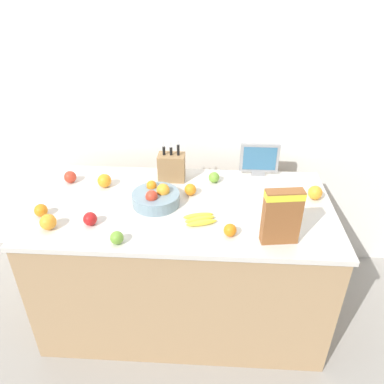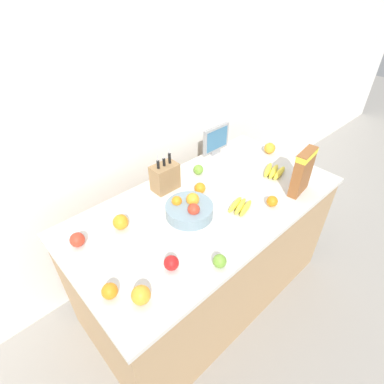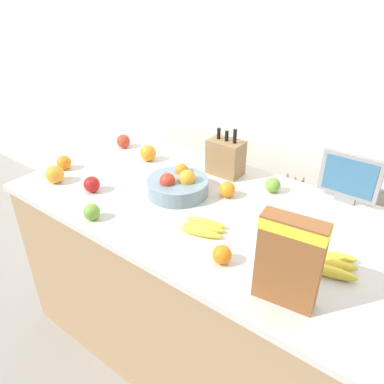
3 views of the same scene
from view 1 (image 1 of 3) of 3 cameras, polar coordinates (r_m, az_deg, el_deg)
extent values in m
plane|color=gray|center=(2.82, -1.17, -17.30)|extent=(14.00, 14.00, 0.00)
cube|color=silver|center=(2.66, -0.33, 13.45)|extent=(9.00, 0.06, 2.60)
cube|color=tan|center=(2.51, -1.28, -10.76)|extent=(1.75, 0.88, 0.86)
cube|color=beige|center=(2.24, -1.41, -2.23)|extent=(1.78, 0.91, 0.03)
cube|color=#937047|center=(2.46, -3.13, 3.79)|extent=(0.17, 0.11, 0.18)
cylinder|color=black|center=(2.41, -4.31, 6.29)|extent=(0.02, 0.02, 0.06)
cube|color=silver|center=(2.39, -4.35, 7.31)|extent=(0.01, 0.00, 0.04)
cylinder|color=black|center=(2.40, -3.21, 6.23)|extent=(0.02, 0.02, 0.05)
cube|color=silver|center=(2.39, -3.24, 7.18)|extent=(0.01, 0.00, 0.04)
cylinder|color=black|center=(2.40, -2.11, 6.41)|extent=(0.02, 0.02, 0.07)
cube|color=silver|center=(2.38, -2.13, 7.49)|extent=(0.01, 0.00, 0.03)
cube|color=gray|center=(2.58, 10.01, 2.88)|extent=(0.09, 0.03, 0.03)
cube|color=gray|center=(2.53, 10.24, 5.15)|extent=(0.26, 0.02, 0.20)
cube|color=#33668C|center=(2.52, 10.27, 5.01)|extent=(0.22, 0.00, 0.16)
cube|color=brown|center=(1.91, 13.49, -3.71)|extent=(0.20, 0.09, 0.30)
cube|color=yellow|center=(1.85, 13.96, -0.50)|extent=(0.20, 0.09, 0.04)
cylinder|color=gray|center=(2.23, -5.50, -0.96)|extent=(0.28, 0.28, 0.07)
sphere|color=orange|center=(2.21, -4.43, 0.28)|extent=(0.08, 0.08, 0.08)
sphere|color=orange|center=(2.27, -6.19, 0.99)|extent=(0.06, 0.06, 0.06)
sphere|color=red|center=(2.16, -6.17, -0.65)|extent=(0.07, 0.07, 0.07)
ellipsoid|color=yellow|center=(2.21, 13.22, -2.54)|extent=(0.19, 0.12, 0.04)
ellipsoid|color=yellow|center=(2.18, 13.69, -3.12)|extent=(0.20, 0.10, 0.04)
ellipsoid|color=yellow|center=(2.15, 14.17, -3.71)|extent=(0.20, 0.08, 0.04)
ellipsoid|color=yellow|center=(2.11, 0.96, -3.64)|extent=(0.17, 0.08, 0.03)
ellipsoid|color=yellow|center=(2.08, 1.21, -4.17)|extent=(0.17, 0.09, 0.03)
ellipsoid|color=yellow|center=(2.05, 1.47, -4.71)|extent=(0.17, 0.08, 0.03)
sphere|color=red|center=(2.12, -15.27, -3.97)|extent=(0.08, 0.08, 0.08)
sphere|color=#6B9E33|center=(2.45, 3.38, 2.24)|extent=(0.07, 0.07, 0.07)
sphere|color=red|center=(2.57, -18.07, 2.19)|extent=(0.08, 0.08, 0.08)
sphere|color=#6B9E33|center=(1.95, -11.38, -6.85)|extent=(0.07, 0.07, 0.07)
sphere|color=orange|center=(2.15, -21.08, -4.28)|extent=(0.09, 0.09, 0.09)
sphere|color=orange|center=(2.28, -22.03, -2.61)|extent=(0.07, 0.07, 0.07)
sphere|color=orange|center=(2.38, 18.26, -0.10)|extent=(0.09, 0.09, 0.09)
sphere|color=orange|center=(1.98, 5.82, -5.80)|extent=(0.07, 0.07, 0.07)
sphere|color=orange|center=(2.31, -0.25, 0.37)|extent=(0.07, 0.07, 0.07)
sphere|color=orange|center=(2.45, -13.20, 1.69)|extent=(0.09, 0.09, 0.09)
camera|label=2|loc=(1.50, -55.09, 18.17)|focal=28.00mm
camera|label=3|loc=(1.01, 42.48, 2.80)|focal=35.00mm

